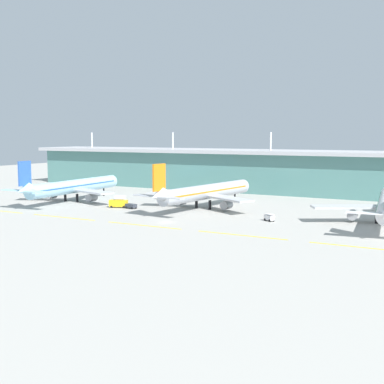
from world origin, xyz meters
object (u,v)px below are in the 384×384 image
at_px(airliner_middle, 205,192).
at_px(pushback_tug, 131,206).
at_px(fuel_truck, 119,202).
at_px(baggage_cart, 269,218).
at_px(airliner_near, 73,187).

bearing_deg(airliner_middle, pushback_tug, -150.10).
bearing_deg(fuel_truck, baggage_cart, -1.93).
bearing_deg(fuel_truck, airliner_middle, 25.14).
height_order(pushback_tug, fuel_truck, fuel_truck).
relative_size(airliner_middle, fuel_truck, 8.70).
bearing_deg(pushback_tug, airliner_near, 170.11).
bearing_deg(fuel_truck, pushback_tug, 0.60).
distance_m(airliner_near, fuel_truck, 30.10).
bearing_deg(baggage_cart, fuel_truck, 178.07).
distance_m(pushback_tug, baggage_cart, 58.25).
distance_m(airliner_middle, pushback_tug, 29.68).
relative_size(airliner_near, fuel_truck, 8.80).
xyz_separation_m(airliner_middle, baggage_cart, (32.90, -16.77, -5.19)).
relative_size(airliner_near, airliner_middle, 1.01).
height_order(airliner_middle, baggage_cart, airliner_middle).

